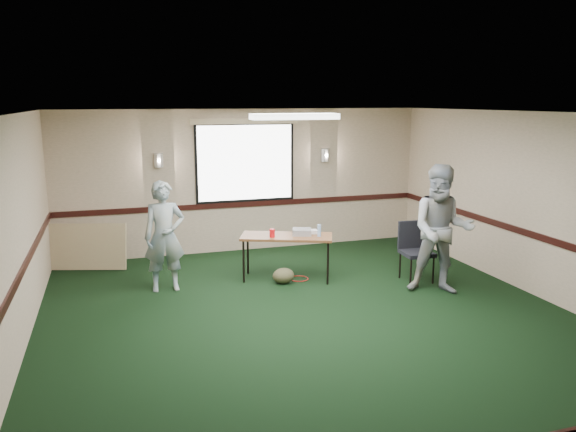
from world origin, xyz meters
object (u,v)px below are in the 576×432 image
object	(u,v)px
person_left	(164,236)
person_right	(442,230)
projector	(302,232)
conference_chair	(415,246)
folding_table	(287,239)

from	to	relation	value
person_left	person_right	size ratio (longest dim) A/B	0.87
person_left	person_right	bearing A→B (deg)	-18.57
projector	person_right	world-z (taller)	person_right
conference_chair	projector	bearing A→B (deg)	164.04
person_left	person_right	xyz separation A→B (m)	(3.92, -1.36, 0.13)
projector	person_left	distance (m)	2.17
conference_chair	person_right	xyz separation A→B (m)	(0.04, -0.68, 0.42)
folding_table	conference_chair	bearing A→B (deg)	4.17
projector	conference_chair	size ratio (longest dim) A/B	0.32
folding_table	person_right	bearing A→B (deg)	-11.19
folding_table	person_right	size ratio (longest dim) A/B	0.81
folding_table	projector	world-z (taller)	projector
folding_table	person_right	xyz separation A→B (m)	(2.01, -1.31, 0.30)
projector	person_right	distance (m)	2.18
folding_table	conference_chair	world-z (taller)	conference_chair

